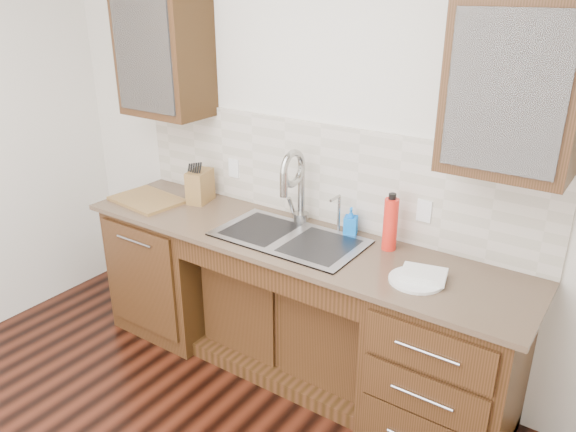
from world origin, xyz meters
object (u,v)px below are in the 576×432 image
Objects in this scene: soap_bottle at (351,221)px; water_bottle at (390,224)px; plate at (416,280)px; knife_block at (200,186)px; cutting_board at (147,200)px.

soap_bottle is 0.27m from water_bottle.
water_bottle is at bearing 136.28° from plate.
plate is (0.26, -0.25, -0.14)m from water_bottle.
water_bottle is 0.39m from plate.
soap_bottle is at bearing -8.07° from knife_block.
plate is at bearing -0.29° from cutting_board.
water_bottle is (0.26, -0.05, 0.06)m from soap_bottle.
soap_bottle reaches higher than plate.
cutting_board reaches higher than plate.
knife_block is (-1.32, -0.04, -0.04)m from water_bottle.
cutting_board is (-1.35, -0.29, -0.07)m from soap_bottle.
plate is 1.87m from cutting_board.
plate is at bearing -43.72° from water_bottle.
cutting_board is at bearing 173.47° from soap_bottle.
knife_block is at bearing 172.50° from plate.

